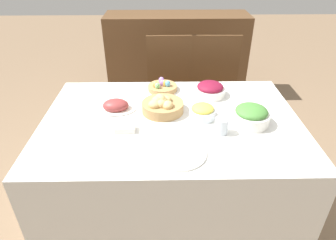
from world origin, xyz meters
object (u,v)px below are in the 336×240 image
Objects in this scene: chair_far_right at (215,89)px; butter_dish at (125,128)px; sideboard at (177,56)px; knife at (211,153)px; bread_basket at (162,106)px; green_salad_bowl at (251,115)px; ham_platter at (116,106)px; beet_salad_bowl at (210,89)px; dinner_plate at (179,153)px; pineapple_bowl at (202,112)px; fork at (147,154)px; egg_basket at (162,87)px; spoon at (217,153)px; drinking_cup at (221,126)px; chair_far_center at (172,90)px.

butter_dish is at bearing -123.47° from chair_far_right.
sideboard reaches higher than knife.
bread_basket reaches higher than green_salad_bowl.
ham_platter is 1.19× the size of beet_salad_bowl.
dinner_plate reaches higher than knife.
sideboard reaches higher than ham_platter.
pineapple_bowl reaches higher than fork.
egg_basket is 0.77m from spoon.
chair_far_right is 5.87× the size of knife.
sideboard is at bearing 84.55° from bread_basket.
beet_salad_bowl is 0.76m from fork.
butter_dish is (-0.53, 0.03, -0.03)m from drinking_cup.
pineapple_bowl is at bearing -80.96° from chair_far_center.
ham_platter is at bearing 167.76° from green_salad_bowl.
drinking_cup is (-0.14, -1.00, 0.26)m from chair_far_right.
spoon is (-0.05, -0.64, -0.04)m from beet_salad_bowl.
chair_far_right is 6.12× the size of pineapple_bowl.
pineapple_bowl is 0.96× the size of fork.
drinking_cup is at bearing -78.00° from chair_far_center.
sideboard reaches higher than beet_salad_bowl.
drinking_cup is at bearing -96.72° from chair_far_right.
drinking_cup is at bearing -3.23° from butter_dish.
ham_platter is 0.54m from pineapple_bowl.
drinking_cup reaches higher than egg_basket.
green_salad_bowl is at bearing -66.30° from chair_far_center.
chair_far_right is at bearing 75.59° from beet_salad_bowl.
fork is 0.35m from spoon.
dinner_plate is 0.30m from drinking_cup.
knife is 0.03m from spoon.
fork is at bearing -113.34° from chair_far_right.
beet_salad_bowl is at bearing 54.46° from fork.
chair_far_right and chair_far_center have the same top height.
green_salad_bowl is at bearing -12.24° from ham_platter.
beet_salad_bowl is 2.30× the size of drinking_cup.
butter_dish is at bearing 117.96° from fork.
bread_basket is 0.49m from knife.
knife is at bearing -176.49° from spoon.
green_salad_bowl reaches higher than ham_platter.
egg_basket reaches higher than knife.
butter_dish is at bearing -71.18° from ham_platter.
bread_basket is at bearing -6.46° from ham_platter.
butter_dish is at bearing -174.74° from green_salad_bowl.
ham_platter is at bearing 129.56° from dinner_plate.
bread_basket is at bearing 164.56° from green_salad_bowl.
bread_basket is 0.29m from ham_platter.
drinking_cup is at bearing 37.46° from dinner_plate.
butter_dish is (-0.21, -0.21, -0.03)m from bread_basket.
fork is at bearing -155.44° from drinking_cup.
egg_basket is 1.26× the size of fork.
pineapple_bowl reaches higher than dinner_plate.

